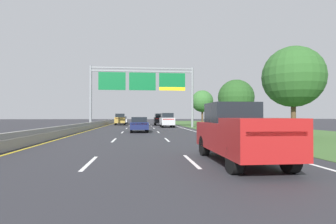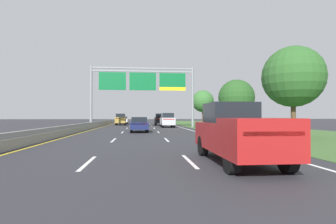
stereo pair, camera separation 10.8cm
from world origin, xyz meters
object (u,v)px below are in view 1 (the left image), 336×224
(car_gold_left_lane_suv, at_px, (120,119))
(car_black_right_lane_suv, at_px, (159,119))
(car_navy_centre_lane_sedan, at_px, (139,124))
(car_white_left_lane_sedan, at_px, (123,120))
(roadside_tree_mid, at_px, (236,98))
(pickup_truck_red, at_px, (239,133))
(overhead_sign_gantry, at_px, (142,84))
(roadside_tree_far, at_px, (202,101))
(roadside_tree_near, at_px, (293,77))
(car_silver_right_lane_suv, at_px, (167,120))

(car_gold_left_lane_suv, bearing_deg, car_black_right_lane_suv, -108.62)
(car_black_right_lane_suv, bearing_deg, car_gold_left_lane_suv, 73.10)
(car_navy_centre_lane_sedan, distance_m, car_white_left_lane_sedan, 31.52)
(car_black_right_lane_suv, height_order, roadside_tree_mid, roadside_tree_mid)
(pickup_truck_red, height_order, car_black_right_lane_suv, pickup_truck_red)
(pickup_truck_red, bearing_deg, car_gold_left_lane_suv, 10.08)
(pickup_truck_red, bearing_deg, car_white_left_lane_sedan, 8.49)
(overhead_sign_gantry, bearing_deg, roadside_tree_far, 44.79)
(car_white_left_lane_sedan, bearing_deg, car_gold_left_lane_suv, 179.51)
(car_white_left_lane_sedan, bearing_deg, roadside_tree_near, -159.77)
(roadside_tree_far, bearing_deg, car_gold_left_lane_suv, 176.93)
(roadside_tree_near, bearing_deg, overhead_sign_gantry, 119.82)
(overhead_sign_gantry, relative_size, car_white_left_lane_sedan, 3.41)
(car_navy_centre_lane_sedan, relative_size, car_gold_left_lane_suv, 0.94)
(overhead_sign_gantry, height_order, roadside_tree_far, overhead_sign_gantry)
(roadside_tree_near, height_order, roadside_tree_far, roadside_tree_near)
(car_white_left_lane_sedan, xyz_separation_m, roadside_tree_mid, (17.03, -23.56, 3.43))
(car_black_right_lane_suv, distance_m, car_gold_left_lane_suv, 7.62)
(car_navy_centre_lane_sedan, xyz_separation_m, roadside_tree_near, (11.72, -8.97, 3.85))
(pickup_truck_red, bearing_deg, car_black_right_lane_suv, 0.21)
(overhead_sign_gantry, relative_size, pickup_truck_red, 2.79)
(car_silver_right_lane_suv, distance_m, car_gold_left_lane_suv, 13.97)
(car_white_left_lane_sedan, bearing_deg, car_black_right_lane_suv, -146.02)
(overhead_sign_gantry, relative_size, roadside_tree_mid, 2.23)
(car_gold_left_lane_suv, relative_size, car_white_left_lane_sedan, 1.07)
(car_black_right_lane_suv, distance_m, car_silver_right_lane_suv, 9.41)
(car_silver_right_lane_suv, height_order, roadside_tree_far, roadside_tree_far)
(pickup_truck_red, distance_m, car_silver_right_lane_suv, 30.15)
(pickup_truck_red, relative_size, car_navy_centre_lane_sedan, 1.22)
(overhead_sign_gantry, bearing_deg, car_navy_centre_lane_sedan, -92.40)
(roadside_tree_far, bearing_deg, roadside_tree_mid, -84.52)
(car_gold_left_lane_suv, bearing_deg, pickup_truck_red, -171.44)
(pickup_truck_red, distance_m, roadside_tree_far, 41.95)
(car_black_right_lane_suv, bearing_deg, roadside_tree_mid, -142.75)
(car_white_left_lane_sedan, relative_size, roadside_tree_far, 0.67)
(car_navy_centre_lane_sedan, distance_m, car_black_right_lane_suv, 21.06)
(car_gold_left_lane_suv, xyz_separation_m, car_white_left_lane_sedan, (-0.02, 8.30, -0.28))
(overhead_sign_gantry, relative_size, car_silver_right_lane_suv, 3.20)
(car_black_right_lane_suv, distance_m, roadside_tree_mid, 16.53)
(overhead_sign_gantry, height_order, car_white_left_lane_sedan, overhead_sign_gantry)
(overhead_sign_gantry, height_order, pickup_truck_red, overhead_sign_gantry)
(car_navy_centre_lane_sedan, bearing_deg, pickup_truck_red, -170.09)
(car_gold_left_lane_suv, bearing_deg, car_silver_right_lane_suv, -147.90)
(car_gold_left_lane_suv, bearing_deg, overhead_sign_gantry, -163.08)
(car_silver_right_lane_suv, bearing_deg, roadside_tree_mid, -111.09)
(overhead_sign_gantry, xyz_separation_m, car_navy_centre_lane_sedan, (-0.45, -10.69, -5.49))
(overhead_sign_gantry, distance_m, pickup_truck_red, 30.12)
(car_gold_left_lane_suv, xyz_separation_m, roadside_tree_mid, (17.00, -15.25, 3.15))
(overhead_sign_gantry, distance_m, roadside_tree_far, 16.39)
(pickup_truck_red, bearing_deg, car_silver_right_lane_suv, -0.59)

